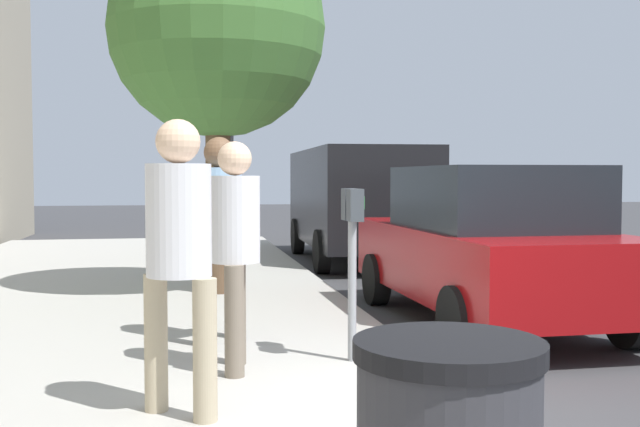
% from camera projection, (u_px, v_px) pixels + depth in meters
% --- Properties ---
extents(ground_plane, '(80.00, 80.00, 0.00)m').
position_uv_depth(ground_plane, '(483.00, 419.00, 5.09)').
color(ground_plane, '#38383A').
rests_on(ground_plane, ground).
extents(parking_meter, '(0.36, 0.12, 1.41)m').
position_uv_depth(parking_meter, '(352.00, 237.00, 6.05)').
color(parking_meter, gray).
rests_on(parking_meter, sidewalk_slab).
extents(pedestrian_at_meter, '(0.53, 0.39, 1.78)m').
position_uv_depth(pedestrian_at_meter, '(235.00, 236.00, 5.76)').
color(pedestrian_at_meter, '#726656').
rests_on(pedestrian_at_meter, sidewalk_slab).
extents(pedestrian_bystander, '(0.42, 0.45, 1.86)m').
position_uv_depth(pedestrian_bystander, '(179.00, 239.00, 4.64)').
color(pedestrian_bystander, tan).
rests_on(pedestrian_bystander, sidewalk_slab).
extents(parking_officer, '(0.42, 0.45, 1.87)m').
position_uv_depth(parking_officer, '(220.00, 220.00, 6.76)').
color(parking_officer, '#47474C').
rests_on(parking_officer, sidewalk_slab).
extents(parked_sedan_near, '(4.41, 2.00, 1.77)m').
position_uv_depth(parked_sedan_near, '(487.00, 245.00, 8.33)').
color(parked_sedan_near, maroon).
rests_on(parked_sedan_near, ground_plane).
extents(parked_van_far, '(5.26, 2.25, 2.18)m').
position_uv_depth(parked_van_far, '(356.00, 197.00, 14.51)').
color(parked_van_far, black).
rests_on(parked_van_far, ground_plane).
extents(street_tree, '(2.78, 2.78, 4.79)m').
position_uv_depth(street_tree, '(217.00, 31.00, 9.54)').
color(street_tree, brown).
rests_on(street_tree, sidewalk_slab).
extents(traffic_signal, '(0.24, 0.44, 3.60)m').
position_uv_depth(traffic_signal, '(236.00, 132.00, 15.36)').
color(traffic_signal, black).
rests_on(traffic_signal, sidewalk_slab).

